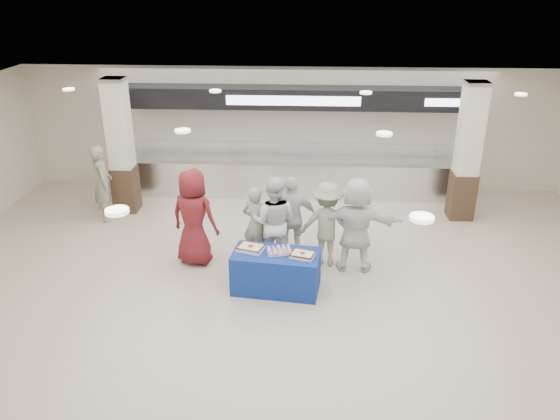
# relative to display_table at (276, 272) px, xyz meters

# --- Properties ---
(ground) EXTENTS (14.00, 14.00, 0.00)m
(ground) POSITION_rel_display_table_xyz_m (0.15, -0.72, -0.38)
(ground) COLOR beige
(ground) RESTS_ON ground
(serving_line) EXTENTS (8.70, 0.85, 2.80)m
(serving_line) POSITION_rel_display_table_xyz_m (0.15, 4.68, 0.78)
(serving_line) COLOR silver
(serving_line) RESTS_ON ground
(column_left) EXTENTS (0.55, 0.55, 3.20)m
(column_left) POSITION_rel_display_table_xyz_m (-3.85, 3.48, 1.15)
(column_left) COLOR #332317
(column_left) RESTS_ON ground
(column_right) EXTENTS (0.55, 0.55, 3.20)m
(column_right) POSITION_rel_display_table_xyz_m (4.15, 3.48, 1.15)
(column_right) COLOR #332317
(column_right) RESTS_ON ground
(display_table) EXTENTS (1.63, 0.96, 0.75)m
(display_table) POSITION_rel_display_table_xyz_m (0.00, 0.00, 0.00)
(display_table) COLOR navy
(display_table) RESTS_ON ground
(sheet_cake_left) EXTENTS (0.53, 0.47, 0.09)m
(sheet_cake_left) POSITION_rel_display_table_xyz_m (-0.46, 0.10, 0.42)
(sheet_cake_left) COLOR white
(sheet_cake_left) RESTS_ON display_table
(sheet_cake_right) EXTENTS (0.48, 0.42, 0.09)m
(sheet_cake_right) POSITION_rel_display_table_xyz_m (0.48, -0.10, 0.42)
(sheet_cake_right) COLOR white
(sheet_cake_right) RESTS_ON display_table
(cupcake_tray) EXTENTS (0.51, 0.43, 0.07)m
(cupcake_tray) POSITION_rel_display_table_xyz_m (0.06, 0.02, 0.41)
(cupcake_tray) COLOR #A0A0A5
(cupcake_tray) RESTS_ON display_table
(civilian_maroon) EXTENTS (1.10, 0.88, 1.96)m
(civilian_maroon) POSITION_rel_display_table_xyz_m (-1.66, 0.97, 0.60)
(civilian_maroon) COLOR maroon
(civilian_maroon) RESTS_ON ground
(soldier_a) EXTENTS (0.69, 0.59, 1.61)m
(soldier_a) POSITION_rel_display_table_xyz_m (-0.46, 1.05, 0.43)
(soldier_a) COLOR gray
(soldier_a) RESTS_ON ground
(chef_tall) EXTENTS (1.01, 0.85, 1.87)m
(chef_tall) POSITION_rel_display_table_xyz_m (-0.09, 0.93, 0.56)
(chef_tall) COLOR silver
(chef_tall) RESTS_ON ground
(chef_short) EXTENTS (1.07, 0.57, 1.74)m
(chef_short) POSITION_rel_display_table_xyz_m (0.24, 1.28, 0.49)
(chef_short) COLOR silver
(chef_short) RESTS_ON ground
(soldier_b) EXTENTS (1.17, 0.76, 1.72)m
(soldier_b) POSITION_rel_display_table_xyz_m (0.93, 1.04, 0.49)
(soldier_b) COLOR gray
(soldier_b) RESTS_ON ground
(civilian_white) EXTENTS (1.79, 0.67, 1.90)m
(civilian_white) POSITION_rel_display_table_xyz_m (1.47, 0.86, 0.57)
(civilian_white) COLOR white
(civilian_white) RESTS_ON ground
(soldier_bg) EXTENTS (0.66, 0.77, 1.80)m
(soldier_bg) POSITION_rel_display_table_xyz_m (-4.17, 2.90, 0.53)
(soldier_bg) COLOR gray
(soldier_bg) RESTS_ON ground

